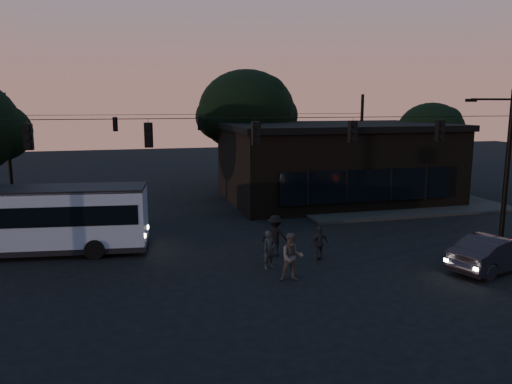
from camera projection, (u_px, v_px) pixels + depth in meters
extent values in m
plane|color=black|center=(284.00, 290.00, 18.45)|extent=(120.00, 120.00, 0.00)
cube|color=black|center=(385.00, 201.00, 34.79)|extent=(14.00, 10.00, 0.15)
cube|color=black|center=(335.00, 164.00, 35.51)|extent=(15.00, 10.00, 5.00)
cube|color=black|center=(336.00, 126.00, 35.03)|extent=(15.40, 10.40, 0.40)
cube|color=black|center=(368.00, 186.00, 30.76)|extent=(11.50, 0.18, 2.00)
cylinder|color=black|center=(247.00, 164.00, 40.04)|extent=(0.44, 0.44, 4.00)
ellipsoid|color=black|center=(246.00, 111.00, 39.30)|extent=(7.60, 7.60, 6.46)
cylinder|color=black|center=(428.00, 170.00, 39.86)|extent=(0.44, 0.44, 3.00)
ellipsoid|color=black|center=(431.00, 131.00, 39.30)|extent=(5.20, 5.20, 4.42)
cylinder|color=black|center=(507.00, 165.00, 24.88)|extent=(0.24, 0.24, 7.50)
cylinder|color=black|center=(256.00, 118.00, 21.16)|extent=(26.00, 0.03, 0.03)
cube|color=black|center=(28.00, 137.00, 19.01)|extent=(0.34, 0.30, 1.00)
cube|color=black|center=(149.00, 135.00, 20.14)|extent=(0.34, 0.30, 1.00)
cube|color=black|center=(256.00, 133.00, 21.28)|extent=(0.34, 0.30, 1.00)
cube|color=black|center=(353.00, 132.00, 22.42)|extent=(0.34, 0.30, 1.00)
cube|color=black|center=(440.00, 130.00, 23.55)|extent=(0.34, 0.30, 1.00)
cylinder|color=black|center=(9.00, 149.00, 33.54)|extent=(0.24, 0.24, 7.50)
cylinder|color=black|center=(361.00, 142.00, 40.10)|extent=(0.24, 0.24, 7.50)
cylinder|color=black|center=(200.00, 114.00, 36.42)|extent=(26.00, 0.03, 0.03)
cube|color=black|center=(115.00, 124.00, 35.02)|extent=(0.34, 0.30, 1.00)
cube|color=black|center=(200.00, 123.00, 36.54)|extent=(0.34, 0.30, 1.00)
cube|color=black|center=(278.00, 122.00, 38.05)|extent=(0.34, 0.30, 1.00)
cube|color=#8692AA|center=(24.00, 217.00, 22.55)|extent=(11.03, 3.80, 2.55)
cube|color=black|center=(23.00, 212.00, 22.51)|extent=(10.61, 3.78, 0.88)
cube|color=black|center=(22.00, 190.00, 22.32)|extent=(11.03, 3.80, 0.15)
cube|color=black|center=(26.00, 247.00, 22.79)|extent=(11.14, 3.87, 0.25)
cylinder|color=black|center=(95.00, 250.00, 22.00)|extent=(0.91, 0.35, 0.88)
cylinder|color=black|center=(104.00, 235.00, 24.40)|extent=(0.91, 0.35, 0.88)
imported|color=black|center=(495.00, 253.00, 20.55)|extent=(4.76, 2.90, 1.48)
imported|color=black|center=(269.00, 250.00, 20.78)|extent=(0.68, 0.57, 1.60)
imported|color=#383433|center=(292.00, 257.00, 19.31)|extent=(1.00, 0.83, 1.89)
imported|color=black|center=(319.00, 243.00, 21.80)|extent=(0.97, 0.59, 1.54)
imported|color=black|center=(275.00, 236.00, 22.41)|extent=(1.40, 1.20, 1.88)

